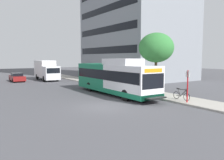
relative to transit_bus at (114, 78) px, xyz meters
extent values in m
plane|color=#4C4C51|center=(-3.72, 3.58, -1.70)|extent=(120.00, 120.00, 0.00)
cube|color=#A8A399|center=(3.28, 1.58, -1.63)|extent=(3.00, 56.00, 0.14)
cube|color=white|center=(0.00, -2.82, -0.02)|extent=(2.54, 5.80, 2.73)
cube|color=#14724C|center=(0.00, 2.98, -0.02)|extent=(2.54, 5.80, 2.73)
cube|color=#14724C|center=(0.00, 0.08, -1.16)|extent=(2.57, 11.60, 0.44)
cube|color=black|center=(0.00, 0.08, 0.35)|extent=(2.58, 11.25, 0.96)
cube|color=black|center=(0.00, -5.68, 0.15)|extent=(2.34, 0.10, 1.24)
cube|color=orange|center=(0.00, -5.69, 1.02)|extent=(1.90, 0.08, 0.32)
cube|color=white|center=(0.00, -1.37, 1.65)|extent=(2.16, 4.06, 0.60)
cube|color=black|center=(0.00, -6.07, -1.15)|extent=(1.78, 0.60, 0.10)
cylinder|color=black|center=(-1.13, -3.51, -1.20)|extent=(0.30, 1.00, 1.00)
cylinder|color=black|center=(1.13, -3.51, -1.20)|extent=(0.30, 1.00, 1.00)
cylinder|color=black|center=(-1.13, 3.27, -1.20)|extent=(0.30, 1.00, 1.00)
cylinder|color=black|center=(1.13, 3.27, -1.20)|extent=(0.30, 1.00, 1.00)
cylinder|color=red|center=(2.31, -7.23, -0.26)|extent=(0.10, 0.10, 2.60)
cube|color=white|center=(2.29, -7.23, 0.74)|extent=(0.04, 0.36, 0.48)
torus|color=black|center=(2.78, -6.80, -1.23)|extent=(0.04, 0.66, 0.66)
torus|color=black|center=(2.78, -5.70, -1.23)|extent=(0.04, 0.66, 0.66)
cylinder|color=black|center=(2.78, -6.45, -0.96)|extent=(0.05, 0.64, 0.64)
cylinder|color=black|center=(2.78, -6.00, -0.96)|extent=(0.05, 0.34, 0.62)
cylinder|color=black|center=(2.78, -6.30, -0.66)|extent=(0.05, 0.90, 0.05)
cylinder|color=black|center=(2.78, -5.92, -1.25)|extent=(0.05, 0.45, 0.08)
cylinder|color=black|center=(2.78, -6.77, -0.90)|extent=(0.05, 0.10, 0.67)
cylinder|color=black|center=(2.78, -6.75, -0.56)|extent=(0.52, 0.03, 0.03)
cube|color=black|center=(2.78, -5.85, -0.62)|extent=(0.12, 0.24, 0.06)
cylinder|color=#4C3823|center=(3.89, -1.92, 0.08)|extent=(0.28, 0.28, 3.28)
ellipsoid|color=#337A38|center=(3.89, -1.92, 3.06)|extent=(3.58, 3.58, 3.04)
cube|color=maroon|center=(-5.98, 18.77, -1.15)|extent=(1.80, 4.50, 0.70)
cube|color=black|center=(-5.98, 18.87, -0.65)|extent=(1.48, 2.34, 0.56)
cylinder|color=black|center=(-6.78, 17.42, -1.38)|extent=(0.20, 0.64, 0.64)
cylinder|color=black|center=(-5.18, 17.42, -1.38)|extent=(0.20, 0.64, 0.64)
cylinder|color=black|center=(-6.78, 20.12, -1.38)|extent=(0.20, 0.64, 0.64)
cylinder|color=black|center=(-5.18, 20.12, -1.38)|extent=(0.20, 0.64, 0.64)
cube|color=silver|center=(-1.48, 15.58, -0.35)|extent=(2.30, 2.00, 2.10)
cube|color=white|center=(-1.48, 19.08, 0.20)|extent=(2.30, 5.00, 2.70)
cube|color=black|center=(-1.48, 14.61, 0.05)|extent=(2.07, 0.08, 0.80)
cylinder|color=black|center=(-2.51, 16.02, -1.24)|extent=(0.26, 0.92, 0.92)
cylinder|color=black|center=(-0.45, 16.02, -1.24)|extent=(0.26, 0.92, 0.92)
cylinder|color=black|center=(-2.51, 20.16, -1.24)|extent=(0.26, 0.92, 0.92)
cylinder|color=black|center=(-0.45, 20.16, -1.24)|extent=(0.26, 0.92, 0.92)
cube|color=black|center=(13.31, 13.24, -0.06)|extent=(13.05, 16.98, 1.10)
cube|color=black|center=(13.31, 13.24, 3.24)|extent=(13.05, 16.98, 1.10)
cube|color=black|center=(13.31, 13.24, 6.53)|extent=(13.05, 16.98, 1.10)
cube|color=black|center=(13.31, 13.24, 9.83)|extent=(13.05, 16.98, 1.10)
camera|label=1|loc=(-12.55, -19.04, 2.05)|focal=36.16mm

